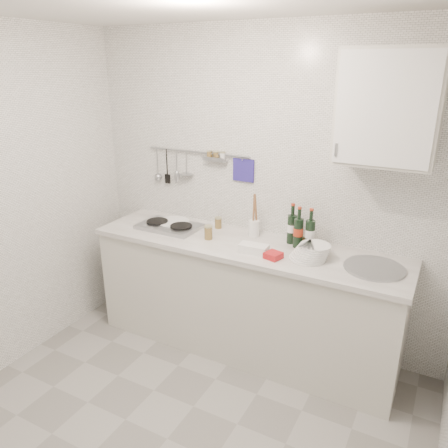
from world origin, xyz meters
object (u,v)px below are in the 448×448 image
at_px(wall_cabinet, 389,108).
at_px(wine_bottles, 300,227).
at_px(plate_stack_sink, 311,252).
at_px(plate_stack_hob, 173,223).
at_px(utensil_crock, 254,226).

distance_m(wall_cabinet, wine_bottles, 1.02).
xyz_separation_m(wall_cabinet, plate_stack_sink, (-0.37, -0.17, -0.98)).
bearing_deg(plate_stack_hob, utensil_crock, 8.05).
relative_size(wall_cabinet, plate_stack_hob, 2.42).
height_order(wall_cabinet, wine_bottles, wall_cabinet).
distance_m(plate_stack_hob, wine_bottles, 1.10).
relative_size(wall_cabinet, utensil_crock, 1.99).
bearing_deg(utensil_crock, plate_stack_hob, -171.95).
height_order(wall_cabinet, plate_stack_hob, wall_cabinet).
distance_m(plate_stack_sink, wine_bottles, 0.26).
relative_size(plate_stack_hob, wine_bottles, 0.93).
xyz_separation_m(plate_stack_hob, plate_stack_sink, (1.24, -0.12, 0.03)).
distance_m(plate_stack_hob, plate_stack_sink, 1.25).
xyz_separation_m(wine_bottles, utensil_crock, (-0.39, 0.03, -0.07)).
bearing_deg(wine_bottles, wall_cabinet, -1.93).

